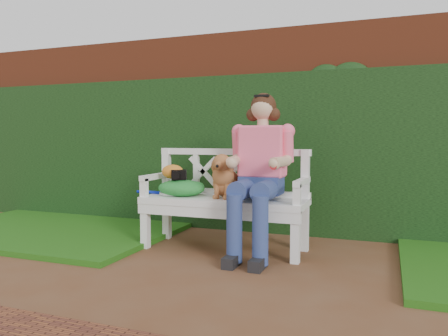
% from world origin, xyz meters
% --- Properties ---
extents(ground, '(60.00, 60.00, 0.00)m').
position_xyz_m(ground, '(0.00, 0.00, 0.00)').
color(ground, brown).
extents(brick_wall, '(10.00, 0.30, 2.20)m').
position_xyz_m(brick_wall, '(0.00, 1.90, 1.10)').
color(brick_wall, brown).
rests_on(brick_wall, ground).
extents(ivy_hedge, '(10.00, 0.18, 1.70)m').
position_xyz_m(ivy_hedge, '(0.00, 1.68, 0.85)').
color(ivy_hedge, '#224E1C').
rests_on(ivy_hedge, ground).
extents(grass_left, '(2.60, 2.00, 0.05)m').
position_xyz_m(grass_left, '(-2.40, 0.90, 0.03)').
color(grass_left, '#1A5C12').
rests_on(grass_left, ground).
extents(garden_bench, '(1.60, 0.66, 0.48)m').
position_xyz_m(garden_bench, '(-0.40, 0.80, 0.24)').
color(garden_bench, white).
rests_on(garden_bench, ground).
extents(seated_woman, '(0.80, 0.93, 1.40)m').
position_xyz_m(seated_woman, '(-0.05, 0.78, 0.70)').
color(seated_woman, '#E92A40').
rests_on(seated_woman, ground).
extents(dog, '(0.36, 0.43, 0.41)m').
position_xyz_m(dog, '(-0.39, 0.81, 0.68)').
color(dog, brown).
rests_on(dog, garden_bench).
extents(tennis_racket, '(0.64, 0.39, 0.03)m').
position_xyz_m(tennis_racket, '(-0.93, 0.80, 0.49)').
color(tennis_racket, silver).
rests_on(tennis_racket, garden_bench).
extents(green_bag, '(0.52, 0.45, 0.15)m').
position_xyz_m(green_bag, '(-0.82, 0.78, 0.56)').
color(green_bag, '#287D19').
rests_on(green_bag, garden_bench).
extents(camera_item, '(0.17, 0.15, 0.09)m').
position_xyz_m(camera_item, '(-0.84, 0.77, 0.68)').
color(camera_item, black).
rests_on(camera_item, green_bag).
extents(baseball_glove, '(0.25, 0.20, 0.14)m').
position_xyz_m(baseball_glove, '(-0.92, 0.80, 0.70)').
color(baseball_glove, orange).
rests_on(baseball_glove, green_bag).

